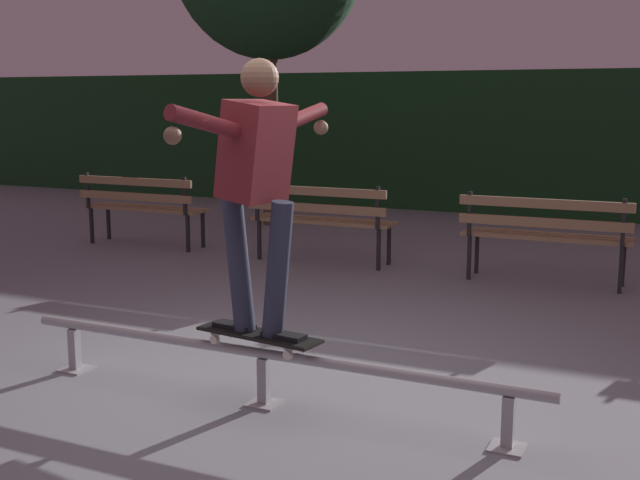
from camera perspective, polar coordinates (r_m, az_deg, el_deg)
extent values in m
plane|color=slate|center=(5.07, -2.38, -10.45)|extent=(90.00, 90.00, 0.00)
cube|color=#193D1E|center=(13.06, 15.60, 6.65)|extent=(24.00, 1.20, 2.19)
cylinder|color=#9E9EA3|center=(4.73, -4.01, -7.99)|extent=(3.35, 0.06, 0.06)
cube|color=#9E9EA3|center=(5.59, -16.94, -7.41)|extent=(0.06, 0.06, 0.28)
cube|color=#9E9EA3|center=(5.63, -16.87, -8.72)|extent=(0.18, 0.18, 0.01)
cube|color=#9E9EA3|center=(4.78, -3.99, -9.94)|extent=(0.06, 0.06, 0.28)
cube|color=#9E9EA3|center=(4.83, -3.97, -11.43)|extent=(0.18, 0.18, 0.01)
cube|color=#9E9EA3|center=(4.31, 13.15, -12.46)|extent=(0.06, 0.06, 0.28)
cube|color=#9E9EA3|center=(4.37, 13.08, -14.09)|extent=(0.18, 0.18, 0.01)
cube|color=black|center=(4.71, -4.36, -6.68)|extent=(0.80, 0.31, 0.02)
cube|color=black|center=(4.71, -4.36, -6.56)|extent=(0.78, 0.29, 0.00)
cube|color=#9E9EA3|center=(4.57, -1.69, -7.44)|extent=(0.07, 0.18, 0.02)
cube|color=#9E9EA3|center=(4.88, -6.84, -6.36)|extent=(0.07, 0.18, 0.02)
cylinder|color=beige|center=(4.51, -2.28, -8.11)|extent=(0.06, 0.04, 0.05)
cylinder|color=beige|center=(4.64, -1.12, -7.60)|extent=(0.06, 0.04, 0.05)
cylinder|color=beige|center=(4.83, -7.45, -6.98)|extent=(0.06, 0.04, 0.05)
cylinder|color=beige|center=(4.94, -6.24, -6.54)|extent=(0.06, 0.04, 0.05)
cube|color=black|center=(4.60, -2.57, -6.76)|extent=(0.27, 0.14, 0.03)
cube|color=black|center=(4.81, -6.07, -6.05)|extent=(0.27, 0.14, 0.03)
cylinder|color=#282D42|center=(4.53, -3.02, -2.13)|extent=(0.22, 0.15, 0.79)
cylinder|color=#282D42|center=(4.70, -5.78, -1.73)|extent=(0.22, 0.15, 0.79)
cube|color=maroon|center=(4.52, -4.54, 6.28)|extent=(0.38, 0.40, 0.57)
cylinder|color=maroon|center=(4.22, -7.75, 8.14)|extent=(0.17, 0.61, 0.21)
cylinder|color=maroon|center=(4.82, -1.77, 8.44)|extent=(0.17, 0.61, 0.21)
sphere|color=brown|center=(4.02, -10.37, 7.26)|extent=(0.09, 0.09, 0.09)
sphere|color=brown|center=(5.05, 0.07, 7.95)|extent=(0.09, 0.09, 0.09)
sphere|color=brown|center=(4.50, -4.30, 11.36)|extent=(0.21, 0.21, 0.21)
cube|color=black|center=(9.76, -8.27, 0.74)|extent=(0.04, 0.04, 0.44)
cube|color=black|center=(9.49, -9.31, 0.46)|extent=(0.04, 0.04, 0.44)
cube|color=black|center=(9.40, -9.52, 3.07)|extent=(0.04, 0.04, 0.44)
cube|color=black|center=(10.58, -14.71, 1.23)|extent=(0.04, 0.04, 0.44)
cube|color=black|center=(10.34, -15.83, 0.98)|extent=(0.04, 0.04, 0.44)
cube|color=black|center=(10.25, -16.09, 3.38)|extent=(0.04, 0.04, 0.44)
cube|color=#937551|center=(10.10, -11.74, 2.32)|extent=(1.60, 0.11, 0.04)
cube|color=#937551|center=(9.99, -12.21, 2.22)|extent=(1.60, 0.11, 0.04)
cube|color=#937551|center=(9.88, -12.69, 2.11)|extent=(1.60, 0.11, 0.04)
cube|color=#937551|center=(9.80, -12.97, 3.00)|extent=(1.60, 0.06, 0.09)
cube|color=#937551|center=(9.78, -13.01, 4.04)|extent=(1.60, 0.06, 0.09)
cube|color=black|center=(8.69, 4.89, -0.32)|extent=(0.04, 0.04, 0.44)
cube|color=black|center=(8.39, 4.16, -0.68)|extent=(0.04, 0.04, 0.44)
cube|color=black|center=(8.29, 4.10, 2.27)|extent=(0.04, 0.04, 0.44)
cube|color=black|center=(9.25, -3.36, 0.32)|extent=(0.04, 0.04, 0.44)
cube|color=black|center=(8.97, -4.31, 0.01)|extent=(0.04, 0.04, 0.44)
cube|color=black|center=(8.87, -4.47, 2.77)|extent=(0.04, 0.04, 0.44)
cube|color=#937551|center=(8.89, 0.59, 1.50)|extent=(1.60, 0.11, 0.04)
cube|color=#937551|center=(8.76, 0.22, 1.38)|extent=(1.60, 0.11, 0.04)
cube|color=#937551|center=(8.64, -0.16, 1.25)|extent=(1.60, 0.11, 0.04)
cube|color=#937551|center=(8.55, -0.36, 2.26)|extent=(1.60, 0.06, 0.09)
cube|color=#937551|center=(8.53, -0.36, 3.46)|extent=(1.60, 0.06, 0.09)
cube|color=black|center=(8.19, 20.64, -1.57)|extent=(0.04, 0.04, 0.44)
cube|color=black|center=(7.88, 20.47, -2.00)|extent=(0.04, 0.04, 0.44)
cube|color=black|center=(7.76, 20.65, 1.13)|extent=(0.04, 0.04, 0.44)
cube|color=black|center=(8.39, 11.02, -0.84)|extent=(0.04, 0.04, 0.44)
cube|color=black|center=(8.08, 10.49, -1.23)|extent=(0.04, 0.04, 0.44)
cube|color=black|center=(7.97, 10.52, 1.82)|extent=(0.04, 0.04, 0.44)
cube|color=#937551|center=(8.20, 15.83, 0.40)|extent=(1.60, 0.11, 0.04)
cube|color=#937551|center=(8.06, 15.67, 0.25)|extent=(1.60, 0.11, 0.04)
cube|color=#937551|center=(7.93, 15.52, 0.10)|extent=(1.60, 0.11, 0.04)
cube|color=#937551|center=(7.83, 15.49, 1.19)|extent=(1.60, 0.06, 0.09)
cube|color=#937551|center=(7.81, 15.55, 2.49)|extent=(1.60, 0.06, 0.09)
cylinder|color=#4C3828|center=(11.36, -3.53, 7.65)|extent=(0.22, 0.22, 2.62)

